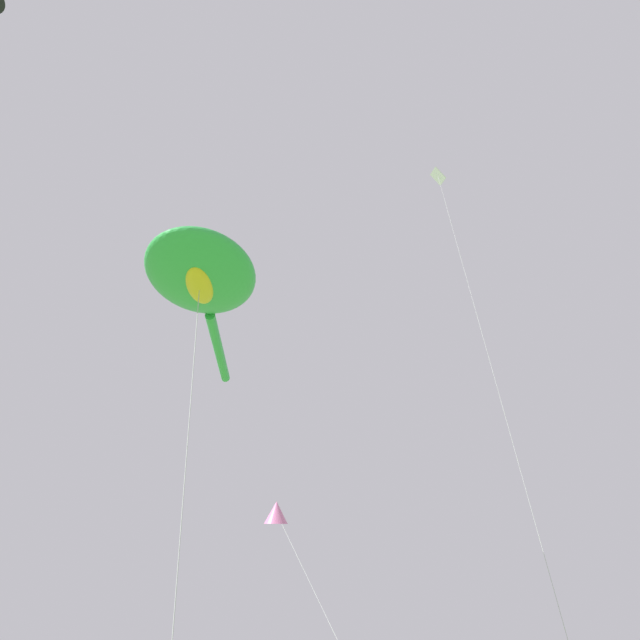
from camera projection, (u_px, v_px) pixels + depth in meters
big_show_kite at (202, 278)px, 18.90m from camera, size 8.50×8.75×13.14m
small_kite_delta_white at (445, 203)px, 28.98m from camera, size 3.25×4.11×24.26m
small_kite_streamer_purple at (276, 513)px, 20.31m from camera, size 1.28×5.56×6.66m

